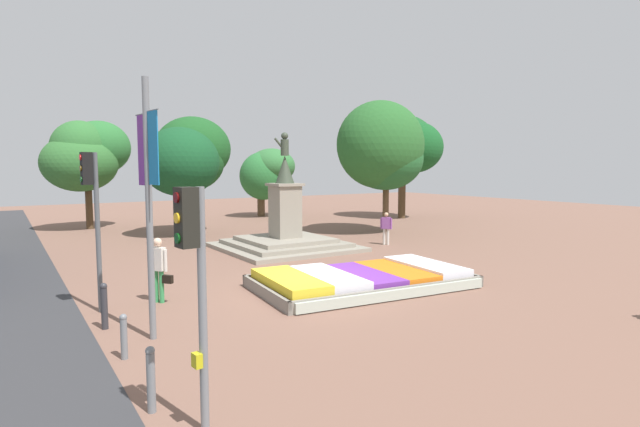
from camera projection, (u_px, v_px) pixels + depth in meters
name	position (u px, v px, depth m)	size (l,w,h in m)	color
ground_plane	(307.00, 293.00, 14.64)	(84.80, 84.80, 0.00)	brown
flower_planter	(362.00, 279.00, 15.30)	(6.84, 4.24, 0.56)	#38281C
statue_monument	(285.00, 232.00, 22.41)	(5.54, 5.54, 5.20)	gray
traffic_light_near_crossing	(194.00, 266.00, 6.68)	(0.42, 0.31, 3.42)	slate
traffic_light_mid_block	(92.00, 202.00, 12.39)	(0.41, 0.30, 4.04)	#4C5156
banner_pole	(149.00, 198.00, 10.43)	(0.20, 1.15, 5.53)	slate
pedestrian_with_handbag	(159.00, 266.00, 13.49)	(0.52, 0.62, 1.78)	#338C4C
pedestrian_near_planter	(386.00, 226.00, 23.55)	(0.40, 0.48, 1.54)	beige
kerb_bollard_south	(151.00, 378.00, 7.46)	(0.14, 0.14, 1.02)	slate
kerb_bollard_mid_a	(124.00, 335.00, 9.54)	(0.14, 0.14, 0.89)	slate
kerb_bollard_mid_b	(104.00, 305.00, 11.31)	(0.16, 0.16, 1.07)	#2D2D33
park_tree_far_left	(405.00, 144.00, 35.52)	(4.80, 5.78, 7.41)	#4C3823
park_tree_behind_statue	(86.00, 155.00, 29.09)	(5.05, 4.04, 6.42)	#4C3823
park_tree_far_right	(267.00, 172.00, 36.62)	(4.12, 3.72, 5.03)	brown
park_tree_street_side	(187.00, 158.00, 26.71)	(5.08, 4.76, 6.41)	#4C3823
park_tree_mid_canopy	(381.00, 150.00, 27.50)	(5.14, 5.18, 7.26)	brown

